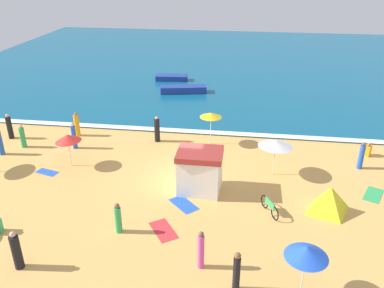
{
  "coord_description": "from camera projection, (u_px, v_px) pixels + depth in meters",
  "views": [
    {
      "loc": [
        3.43,
        -20.51,
        11.93
      ],
      "look_at": [
        0.14,
        2.65,
        0.8
      ],
      "focal_mm": 37.22,
      "sensor_mm": 36.0,
      "label": 1
    }
  ],
  "objects": [
    {
      "name": "ground_plane",
      "position": [
        184.0,
        175.0,
        23.9
      ],
      "size": [
        60.0,
        60.0,
        0.0
      ],
      "primitive_type": "plane",
      "color": "#E0A856"
    },
    {
      "name": "ocean_water",
      "position": [
        220.0,
        62.0,
        48.91
      ],
      "size": [
        60.0,
        44.0,
        0.1
      ],
      "primitive_type": "cube",
      "color": "#0F567A",
      "rests_on": "ground_plane"
    },
    {
      "name": "wave_breaker_foam",
      "position": [
        197.0,
        131.0,
        29.49
      ],
      "size": [
        57.0,
        0.7,
        0.01
      ],
      "primitive_type": "cube",
      "color": "white",
      "rests_on": "ocean_water"
    },
    {
      "name": "lifeguard_cabana",
      "position": [
        200.0,
        171.0,
        21.77
      ],
      "size": [
        2.45,
        2.02,
        2.43
      ],
      "color": "white",
      "rests_on": "ground_plane"
    },
    {
      "name": "beach_umbrella_0",
      "position": [
        276.0,
        144.0,
        23.07
      ],
      "size": [
        2.86,
        2.86,
        2.27
      ],
      "color": "silver",
      "rests_on": "ground_plane"
    },
    {
      "name": "beach_umbrella_1",
      "position": [
        211.0,
        115.0,
        26.94
      ],
      "size": [
        2.01,
        2.01,
        2.3
      ],
      "color": "silver",
      "rests_on": "ground_plane"
    },
    {
      "name": "beach_umbrella_2",
      "position": [
        307.0,
        252.0,
        14.62
      ],
      "size": [
        2.29,
        2.29,
        2.3
      ],
      "color": "silver",
      "rests_on": "ground_plane"
    },
    {
      "name": "beach_umbrella_4",
      "position": [
        68.0,
        138.0,
        24.13
      ],
      "size": [
        1.66,
        1.64,
        2.16
      ],
      "color": "silver",
      "rests_on": "ground_plane"
    },
    {
      "name": "beach_tent",
      "position": [
        329.0,
        199.0,
        20.18
      ],
      "size": [
        2.38,
        2.29,
        1.45
      ],
      "color": "yellow",
      "rests_on": "ground_plane"
    },
    {
      "name": "parked_bicycle",
      "position": [
        270.0,
        206.0,
        20.2
      ],
      "size": [
        0.85,
        1.66,
        0.76
      ],
      "color": "black",
      "rests_on": "ground_plane"
    },
    {
      "name": "beachgoer_0",
      "position": [
        201.0,
        250.0,
        16.45
      ],
      "size": [
        0.39,
        0.39,
        1.83
      ],
      "color": "#D84CA5",
      "rests_on": "ground_plane"
    },
    {
      "name": "beachgoer_1",
      "position": [
        361.0,
        156.0,
        24.26
      ],
      "size": [
        0.42,
        0.42,
        1.78
      ],
      "color": "blue",
      "rests_on": "ground_plane"
    },
    {
      "name": "beachgoer_2",
      "position": [
        118.0,
        219.0,
        18.65
      ],
      "size": [
        0.45,
        0.45,
        1.59
      ],
      "color": "green",
      "rests_on": "ground_plane"
    },
    {
      "name": "beachgoer_3",
      "position": [
        157.0,
        130.0,
        27.83
      ],
      "size": [
        0.53,
        0.53,
        1.87
      ],
      "color": "black",
      "rests_on": "ground_plane"
    },
    {
      "name": "beachgoer_4",
      "position": [
        9.0,
        127.0,
        28.3
      ],
      "size": [
        0.53,
        0.53,
        1.86
      ],
      "color": "black",
      "rests_on": "ground_plane"
    },
    {
      "name": "beachgoer_6",
      "position": [
        74.0,
        136.0,
        26.8
      ],
      "size": [
        0.44,
        0.44,
        1.89
      ],
      "color": "blue",
      "rests_on": "ground_plane"
    },
    {
      "name": "beachgoer_7",
      "position": [
        23.0,
        137.0,
        27.02
      ],
      "size": [
        0.49,
        0.49,
        1.64
      ],
      "color": "green",
      "rests_on": "ground_plane"
    },
    {
      "name": "beachgoer_8",
      "position": [
        77.0,
        125.0,
        28.75
      ],
      "size": [
        0.42,
        0.42,
        1.78
      ],
      "color": "orange",
      "rests_on": "ground_plane"
    },
    {
      "name": "beachgoer_9",
      "position": [
        16.0,
        251.0,
        16.44
      ],
      "size": [
        0.47,
        0.47,
        1.84
      ],
      "color": "black",
      "rests_on": "ground_plane"
    },
    {
      "name": "beachgoer_10",
      "position": [
        237.0,
        272.0,
        15.32
      ],
      "size": [
        0.39,
        0.39,
        1.82
      ],
      "color": "black",
      "rests_on": "ground_plane"
    },
    {
      "name": "beachgoer_11",
      "position": [
        0.0,
        142.0,
        25.97
      ],
      "size": [
        0.47,
        0.47,
        1.91
      ],
      "color": "blue",
      "rests_on": "ground_plane"
    },
    {
      "name": "beachgoer_12",
      "position": [
        368.0,
        150.0,
        25.99
      ],
      "size": [
        0.51,
        0.51,
        0.91
      ],
      "color": "orange",
      "rests_on": "ground_plane"
    },
    {
      "name": "beach_towel_0",
      "position": [
        163.0,
        230.0,
        19.05
      ],
      "size": [
        1.7,
        1.91,
        0.01
      ],
      "color": "red",
      "rests_on": "ground_plane"
    },
    {
      "name": "beach_towel_1",
      "position": [
        47.0,
        172.0,
        24.14
      ],
      "size": [
        1.47,
        0.95,
        0.01
      ],
      "color": "blue",
      "rests_on": "ground_plane"
    },
    {
      "name": "beach_towel_2",
      "position": [
        373.0,
        195.0,
        21.88
      ],
      "size": [
        1.48,
        1.88,
        0.01
      ],
      "color": "green",
      "rests_on": "ground_plane"
    },
    {
      "name": "beach_towel_3",
      "position": [
        184.0,
        204.0,
        21.04
      ],
      "size": [
        1.8,
        1.81,
        0.01
      ],
      "color": "blue",
      "rests_on": "ground_plane"
    },
    {
      "name": "small_boat_0",
      "position": [
        172.0,
        78.0,
        41.46
      ],
      "size": [
        3.36,
        1.54,
        0.54
      ],
      "color": "navy",
      "rests_on": "ocean_water"
    },
    {
      "name": "small_boat_1",
      "position": [
        183.0,
        89.0,
        37.73
      ],
      "size": [
        4.46,
        2.03,
        0.64
      ],
      "color": "navy",
      "rests_on": "ocean_water"
    }
  ]
}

